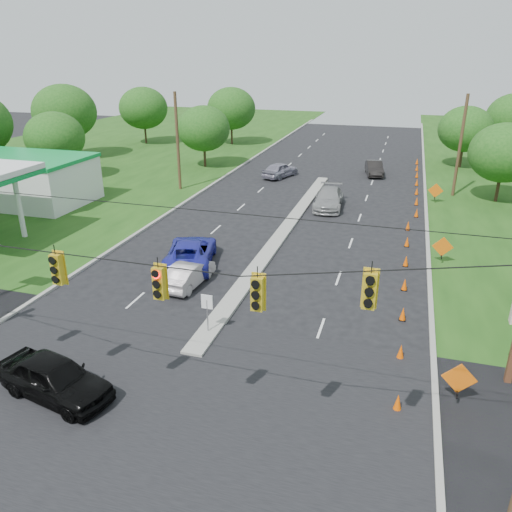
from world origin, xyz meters
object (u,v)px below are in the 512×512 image
(blue_pickup, at_px, (190,252))
(white_sedan, at_px, (189,274))
(black_sedan, at_px, (55,378))
(gas_station, at_px, (6,178))

(blue_pickup, bearing_deg, white_sedan, 96.49)
(blue_pickup, bearing_deg, black_sedan, 75.87)
(white_sedan, bearing_deg, gas_station, -20.86)
(gas_station, distance_m, blue_pickup, 20.77)
(gas_station, bearing_deg, blue_pickup, -19.33)
(gas_station, height_order, white_sedan, gas_station)
(black_sedan, relative_size, blue_pickup, 0.81)
(gas_station, relative_size, white_sedan, 4.75)
(gas_station, bearing_deg, white_sedan, -24.91)
(gas_station, xyz_separation_m, white_sedan, (20.61, -9.57, -1.89))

